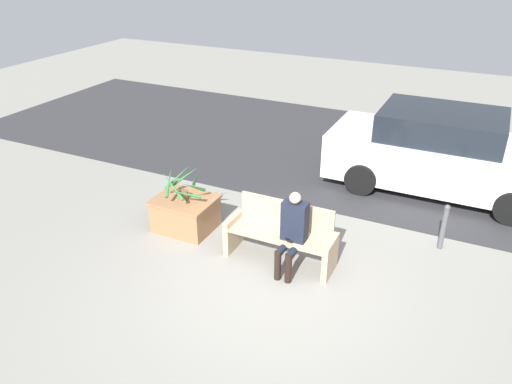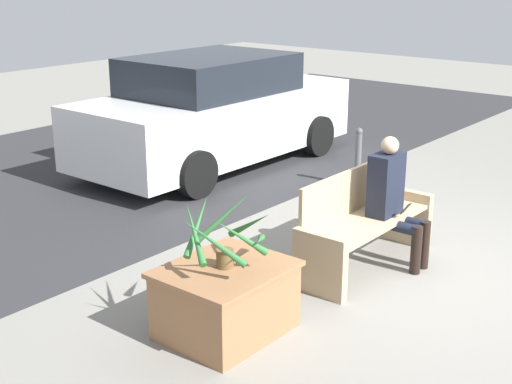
{
  "view_description": "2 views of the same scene",
  "coord_description": "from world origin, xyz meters",
  "px_view_note": "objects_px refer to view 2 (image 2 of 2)",
  "views": [
    {
      "loc": [
        2.32,
        -5.42,
        4.53
      ],
      "look_at": [
        -0.71,
        0.86,
        0.97
      ],
      "focal_mm": 35.0,
      "sensor_mm": 36.0,
      "label": 1
    },
    {
      "loc": [
        -5.87,
        -2.66,
        2.86
      ],
      "look_at": [
        -1.35,
        1.03,
        0.98
      ],
      "focal_mm": 50.0,
      "sensor_mm": 36.0,
      "label": 2
    }
  ],
  "objects_px": {
    "bollard_post": "(358,156)",
    "potted_plant": "(226,236)",
    "parked_car": "(214,112)",
    "bench": "(362,223)",
    "planter_box": "(226,298)",
    "person_seated": "(393,196)"
  },
  "relations": [
    {
      "from": "bollard_post",
      "to": "potted_plant",
      "type": "bearing_deg",
      "value": -162.54
    },
    {
      "from": "parked_car",
      "to": "bollard_post",
      "type": "bearing_deg",
      "value": -80.28
    },
    {
      "from": "bollard_post",
      "to": "parked_car",
      "type": "bearing_deg",
      "value": 99.72
    },
    {
      "from": "bench",
      "to": "potted_plant",
      "type": "height_order",
      "value": "potted_plant"
    },
    {
      "from": "bench",
      "to": "planter_box",
      "type": "height_order",
      "value": "bench"
    },
    {
      "from": "parked_car",
      "to": "bollard_post",
      "type": "relative_size",
      "value": 5.45
    },
    {
      "from": "bench",
      "to": "planter_box",
      "type": "relative_size",
      "value": 1.7
    },
    {
      "from": "planter_box",
      "to": "parked_car",
      "type": "relative_size",
      "value": 0.23
    },
    {
      "from": "planter_box",
      "to": "parked_car",
      "type": "height_order",
      "value": "parked_car"
    },
    {
      "from": "bench",
      "to": "person_seated",
      "type": "distance_m",
      "value": 0.4
    },
    {
      "from": "bench",
      "to": "planter_box",
      "type": "xyz_separation_m",
      "value": [
        -1.85,
        0.13,
        -0.13
      ]
    },
    {
      "from": "planter_box",
      "to": "parked_car",
      "type": "xyz_separation_m",
      "value": [
        3.7,
        3.49,
        0.48
      ]
    },
    {
      "from": "person_seated",
      "to": "potted_plant",
      "type": "bearing_deg",
      "value": 171.71
    },
    {
      "from": "potted_plant",
      "to": "parked_car",
      "type": "xyz_separation_m",
      "value": [
        3.7,
        3.5,
        -0.06
      ]
    },
    {
      "from": "bench",
      "to": "parked_car",
      "type": "distance_m",
      "value": 4.08
    },
    {
      "from": "parked_car",
      "to": "planter_box",
      "type": "bearing_deg",
      "value": -136.66
    },
    {
      "from": "person_seated",
      "to": "parked_car",
      "type": "relative_size",
      "value": 0.29
    },
    {
      "from": "person_seated",
      "to": "planter_box",
      "type": "relative_size",
      "value": 1.27
    },
    {
      "from": "planter_box",
      "to": "potted_plant",
      "type": "distance_m",
      "value": 0.53
    },
    {
      "from": "planter_box",
      "to": "potted_plant",
      "type": "xyz_separation_m",
      "value": [
        -0.0,
        -0.01,
        0.53
      ]
    },
    {
      "from": "bench",
      "to": "planter_box",
      "type": "bearing_deg",
      "value": 175.88
    },
    {
      "from": "bench",
      "to": "person_seated",
      "type": "xyz_separation_m",
      "value": [
        0.25,
        -0.19,
        0.26
      ]
    }
  ]
}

